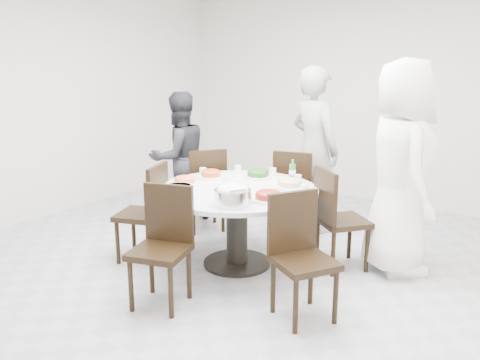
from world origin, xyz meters
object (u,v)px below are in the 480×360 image
Objects in this scene: chair_n at (296,191)px; chair_s at (159,249)px; chair_nw at (204,189)px; diner_right at (400,168)px; dining_table at (237,227)px; soup_bowl at (179,189)px; chair_sw at (141,212)px; chair_ne at (343,219)px; diner_left at (179,157)px; beverage_bottle at (292,171)px; rice_bowl at (233,197)px; diner_middle at (314,150)px; chair_se at (305,259)px.

chair_n is 1.00× the size of chair_s.
diner_right is at bearing 129.79° from chair_nw.
soup_bowl reaches higher than dining_table.
chair_ne is at bearing 98.73° from chair_sw.
chair_sw and chair_s have the same top height.
chair_ne is 0.62× the size of diner_left.
chair_ne is 3.88× the size of soup_bowl.
beverage_bottle reaches higher than chair_s.
rice_bowl is at bearing 84.89° from chair_n.
chair_ne is at bearing 150.97° from diner_middle.
chair_se is (1.84, -0.09, 0.00)m from chair_sw.
diner_right is (1.25, -0.34, 0.49)m from chair_n.
chair_sw is 1.00× the size of chair_s.
diner_left reaches higher than chair_nw.
beverage_bottle is at bearing 109.37° from chair_sw.
chair_se is 0.62× the size of diner_left.
dining_table is 1.01m from chair_s.
chair_nw is 1.00× the size of chair_se.
chair_n is 1.76m from chair_sw.
chair_n is at bearing 35.55° from diner_right.
diner_left reaches higher than beverage_bottle.
chair_s is at bearing 33.71° from chair_sw.
chair_s is at bearing 74.16° from chair_n.
rice_bowl is at bearing 113.34° from chair_se.
dining_table is at bearing -118.42° from beverage_bottle.
chair_nw is 0.62× the size of diner_left.
beverage_bottle is at bearing 58.09° from soup_bowl.
dining_table is 1.58× the size of chair_s.
chair_nw is 1.84m from chair_s.
beverage_bottle reaches higher than chair_ne.
diner_middle is at bearing -9.39° from chair_ne.
chair_se is at bearing 7.33° from chair_s.
chair_s is 1.60m from beverage_bottle.
diner_right is (2.14, 0.18, 0.49)m from chair_nw.
chair_sw is 1.84m from chair_se.
chair_nw is 1.00× the size of chair_s.
diner_right is (2.07, 1.22, 0.49)m from chair_sw.
rice_bowl is 0.97m from beverage_bottle.
diner_right is (0.23, 1.31, 0.49)m from chair_se.
chair_se is at bearing -27.46° from dining_table.
chair_sw reaches higher than dining_table.
diner_left is (-1.34, -0.43, 0.29)m from chair_n.
chair_s is 4.36× the size of beverage_bottle.
chair_ne is 1.00× the size of chair_s.
beverage_bottle is at bearing 61.58° from dining_table.
diner_middle is at bearing 69.90° from chair_s.
dining_table is at bearing 91.18° from chair_nw.
chair_n is at bearing 127.01° from diner_left.
chair_nw is at bearing 14.50° from chair_n.
chair_n and chair_sw have the same top height.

